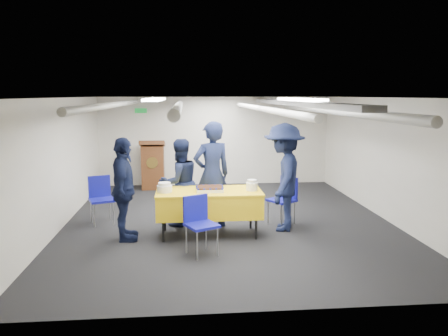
{
  "coord_description": "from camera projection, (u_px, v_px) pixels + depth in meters",
  "views": [
    {
      "loc": [
        -0.79,
        -7.91,
        2.35
      ],
      "look_at": [
        -0.1,
        -0.2,
        1.05
      ],
      "focal_mm": 35.0,
      "sensor_mm": 36.0,
      "label": 1
    }
  ],
  "objects": [
    {
      "name": "ground",
      "position": [
        228.0,
        221.0,
        8.22
      ],
      "size": [
        7.0,
        7.0,
        0.0
      ],
      "primitive_type": "plane",
      "color": "black",
      "rests_on": "ground"
    },
    {
      "name": "room_shell",
      "position": [
        231.0,
        123.0,
        8.33
      ],
      "size": [
        6.0,
        7.0,
        2.3
      ],
      "color": "silver",
      "rests_on": "ground"
    },
    {
      "name": "serving_table",
      "position": [
        209.0,
        203.0,
        7.33
      ],
      "size": [
        1.75,
        0.84,
        0.77
      ],
      "color": "black",
      "rests_on": "ground"
    },
    {
      "name": "sheet_cake",
      "position": [
        210.0,
        189.0,
        7.25
      ],
      "size": [
        0.46,
        0.35,
        0.08
      ],
      "color": "white",
      "rests_on": "serving_table"
    },
    {
      "name": "plate_stack_left",
      "position": [
        164.0,
        188.0,
        7.16
      ],
      "size": [
        0.25,
        0.25,
        0.16
      ],
      "color": "white",
      "rests_on": "serving_table"
    },
    {
      "name": "plate_stack_right",
      "position": [
        252.0,
        185.0,
        7.29
      ],
      "size": [
        0.19,
        0.19,
        0.18
      ],
      "color": "white",
      "rests_on": "serving_table"
    },
    {
      "name": "podium",
      "position": [
        153.0,
        165.0,
        10.97
      ],
      "size": [
        0.62,
        0.53,
        1.25
      ],
      "color": "brown",
      "rests_on": "ground"
    },
    {
      "name": "chair_near",
      "position": [
        199.0,
        219.0,
        6.49
      ],
      "size": [
        0.56,
        0.56,
        0.87
      ],
      "color": "gray",
      "rests_on": "ground"
    },
    {
      "name": "chair_right",
      "position": [
        285.0,
        195.0,
        8.0
      ],
      "size": [
        0.58,
        0.58,
        0.87
      ],
      "color": "gray",
      "rests_on": "ground"
    },
    {
      "name": "chair_left",
      "position": [
        101.0,
        195.0,
        8.05
      ],
      "size": [
        0.54,
        0.54,
        0.87
      ],
      "color": "gray",
      "rests_on": "ground"
    },
    {
      "name": "sailor_a",
      "position": [
        212.0,
        175.0,
        7.74
      ],
      "size": [
        0.8,
        0.66,
        1.9
      ],
      "primitive_type": "imported",
      "rotation": [
        0.0,
        0.0,
        3.48
      ],
      "color": "black",
      "rests_on": "ground"
    },
    {
      "name": "sailor_b",
      "position": [
        180.0,
        182.0,
        7.87
      ],
      "size": [
        0.95,
        0.88,
        1.58
      ],
      "primitive_type": "imported",
      "rotation": [
        0.0,
        0.0,
        3.61
      ],
      "color": "black",
      "rests_on": "ground"
    },
    {
      "name": "sailor_c",
      "position": [
        124.0,
        190.0,
        7.02
      ],
      "size": [
        0.47,
        1.01,
        1.69
      ],
      "primitive_type": "imported",
      "rotation": [
        0.0,
        0.0,
        1.63
      ],
      "color": "black",
      "rests_on": "ground"
    },
    {
      "name": "sailor_d",
      "position": [
        284.0,
        177.0,
        7.58
      ],
      "size": [
        1.04,
        1.37,
        1.88
      ],
      "primitive_type": "imported",
      "rotation": [
        0.0,
        0.0,
        -1.89
      ],
      "color": "black",
      "rests_on": "ground"
    }
  ]
}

